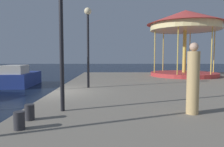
% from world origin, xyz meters
% --- Properties ---
extents(ground_plane, '(120.00, 120.00, 0.00)m').
position_xyz_m(ground_plane, '(0.00, 0.00, 0.00)').
color(ground_plane, black).
extents(quay_dock, '(14.58, 23.40, 0.80)m').
position_xyz_m(quay_dock, '(7.29, 0.00, 0.40)').
color(quay_dock, gray).
rests_on(quay_dock, ground).
extents(motorboat_blue, '(2.38, 4.43, 1.73)m').
position_xyz_m(motorboat_blue, '(-4.77, 7.50, 0.68)').
color(motorboat_blue, navy).
rests_on(motorboat_blue, ground).
extents(carousel, '(6.17, 6.17, 5.33)m').
position_xyz_m(carousel, '(8.71, 7.61, 4.77)').
color(carousel, '#B23333').
rests_on(carousel, quay_dock).
extents(lamp_post_near_edge, '(0.36, 0.36, 4.63)m').
position_xyz_m(lamp_post_near_edge, '(1.26, -3.51, 3.94)').
color(lamp_post_near_edge, black).
rests_on(lamp_post_near_edge, quay_dock).
extents(lamp_post_mid_promenade, '(0.36, 0.36, 4.06)m').
position_xyz_m(lamp_post_mid_promenade, '(1.52, 1.17, 3.60)').
color(lamp_post_mid_promenade, black).
rests_on(lamp_post_mid_promenade, quay_dock).
extents(bollard_south, '(0.24, 0.24, 0.40)m').
position_xyz_m(bollard_south, '(0.67, -5.10, 1.00)').
color(bollard_south, '#2D2D33').
rests_on(bollard_south, quay_dock).
extents(bollard_center, '(0.24, 0.24, 0.40)m').
position_xyz_m(bollard_center, '(0.63, -4.40, 1.00)').
color(bollard_center, '#2D2D33').
rests_on(bollard_center, quay_dock).
extents(person_near_carousel, '(0.34, 0.34, 1.99)m').
position_xyz_m(person_near_carousel, '(4.97, -3.84, 1.74)').
color(person_near_carousel, tan).
rests_on(person_near_carousel, quay_dock).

